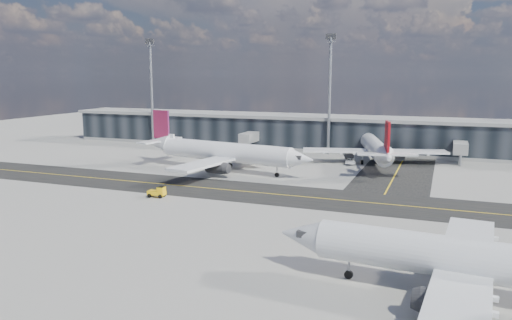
{
  "coord_description": "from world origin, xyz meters",
  "views": [
    {
      "loc": [
        26.67,
        -71.58,
        19.54
      ],
      "look_at": [
        -3.24,
        6.7,
        5.0
      ],
      "focal_mm": 35.0,
      "sensor_mm": 36.0,
      "label": 1
    }
  ],
  "objects_px": {
    "airliner_near": "(483,262)",
    "baggage_tug": "(158,192)",
    "airliner_af": "(223,152)",
    "service_van": "(350,161)",
    "airliner_redtail": "(375,148)"
  },
  "relations": [
    {
      "from": "airliner_redtail",
      "to": "airliner_near",
      "type": "bearing_deg",
      "value": -89.91
    },
    {
      "from": "airliner_af",
      "to": "baggage_tug",
      "type": "relative_size",
      "value": 13.59
    },
    {
      "from": "airliner_near",
      "to": "baggage_tug",
      "type": "bearing_deg",
      "value": 68.92
    },
    {
      "from": "airliner_redtail",
      "to": "service_van",
      "type": "distance_m",
      "value": 6.09
    },
    {
      "from": "airliner_redtail",
      "to": "baggage_tug",
      "type": "xyz_separation_m",
      "value": [
        -28.37,
        -42.24,
        -2.72
      ]
    },
    {
      "from": "airliner_af",
      "to": "service_van",
      "type": "distance_m",
      "value": 28.42
    },
    {
      "from": "airliner_near",
      "to": "airliner_af",
      "type": "bearing_deg",
      "value": 49.33
    },
    {
      "from": "baggage_tug",
      "to": "service_van",
      "type": "relative_size",
      "value": 0.62
    },
    {
      "from": "airliner_redtail",
      "to": "airliner_near",
      "type": "xyz_separation_m",
      "value": [
        17.7,
        -64.43,
        0.03
      ]
    },
    {
      "from": "service_van",
      "to": "airliner_af",
      "type": "bearing_deg",
      "value": -155.31
    },
    {
      "from": "airliner_redtail",
      "to": "baggage_tug",
      "type": "distance_m",
      "value": 50.95
    },
    {
      "from": "airliner_redtail",
      "to": "baggage_tug",
      "type": "bearing_deg",
      "value": -139.16
    },
    {
      "from": "baggage_tug",
      "to": "service_van",
      "type": "bearing_deg",
      "value": 146.23
    },
    {
      "from": "airliner_af",
      "to": "airliner_redtail",
      "type": "bearing_deg",
      "value": 133.0
    },
    {
      "from": "airliner_af",
      "to": "airliner_redtail",
      "type": "relative_size",
      "value": 1.09
    }
  ]
}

